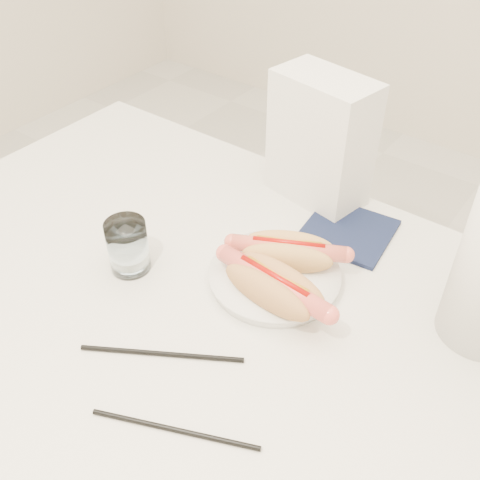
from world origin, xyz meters
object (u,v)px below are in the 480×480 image
Objects in this scene: water_glass at (128,246)px; napkin_box at (321,140)px; hotdog_left at (288,252)px; table at (209,342)px; plate at (274,277)px; hotdog_right at (274,286)px.

napkin_box is at bearing 69.32° from water_glass.
hotdog_left is at bearing -60.38° from napkin_box.
table is at bearing -74.49° from napkin_box.
water_glass is 0.38× the size of napkin_box.
hotdog_left reaches higher than plate.
hotdog_left reaches higher than table.
hotdog_right is 2.17× the size of water_glass.
napkin_box is at bearing 106.14° from plate.
water_glass is (-0.16, 0.01, 0.10)m from table.
hotdog_left is at bearing 35.14° from water_glass.
table is 0.39m from napkin_box.
napkin_box is (-0.07, 0.23, 0.11)m from plate.
hotdog_right is (0.06, 0.07, 0.10)m from table.
hotdog_left is at bearing 86.20° from plate.
hotdog_right is 0.83× the size of napkin_box.
plate is 0.27m from napkin_box.
napkin_box reaches higher than hotdog_left.
hotdog_left is 0.88× the size of hotdog_right.
plate is at bearing -63.31° from napkin_box.
napkin_box is (-0.03, 0.35, 0.17)m from table.
hotdog_right is (0.02, -0.08, 0.00)m from hotdog_left.
napkin_box reaches higher than table.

